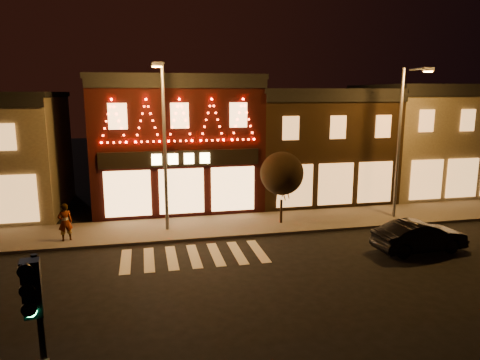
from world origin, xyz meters
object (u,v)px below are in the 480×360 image
object	(u,v)px
traffic_signal_near	(38,328)
dark_sedan	(419,236)
pedestrian	(65,222)
streetlamp_mid	(164,135)

from	to	relation	value
traffic_signal_near	dark_sedan	bearing A→B (deg)	26.21
pedestrian	traffic_signal_near	bearing A→B (deg)	79.68
streetlamp_mid	pedestrian	size ratio (longest dim) A/B	4.60
streetlamp_mid	pedestrian	xyz separation A→B (m)	(-4.89, -0.51, -4.09)
traffic_signal_near	pedestrian	bearing A→B (deg)	89.75
dark_sedan	pedestrian	xyz separation A→B (m)	(-16.21, 4.66, 0.36)
traffic_signal_near	streetlamp_mid	bearing A→B (deg)	70.83
streetlamp_mid	dark_sedan	size ratio (longest dim) A/B	1.97
streetlamp_mid	traffic_signal_near	bearing A→B (deg)	-111.18
streetlamp_mid	dark_sedan	bearing A→B (deg)	-34.57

